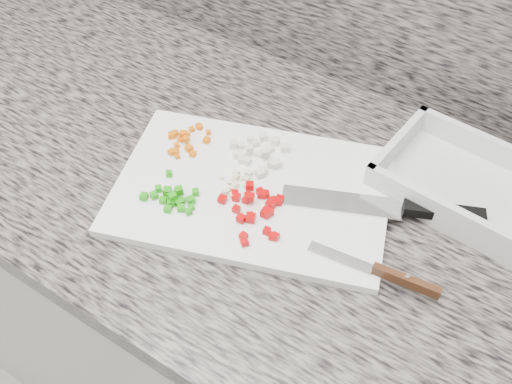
% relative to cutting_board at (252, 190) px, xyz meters
% --- Properties ---
extents(cabinet, '(3.92, 0.62, 0.86)m').
position_rel_cutting_board_xyz_m(cabinet, '(-0.10, 0.03, -0.48)').
color(cabinet, silver).
rests_on(cabinet, ground).
extents(countertop, '(3.96, 0.64, 0.04)m').
position_rel_cutting_board_xyz_m(countertop, '(-0.10, 0.03, -0.03)').
color(countertop, '#68635B').
rests_on(countertop, cabinet).
extents(cutting_board, '(0.47, 0.39, 0.01)m').
position_rel_cutting_board_xyz_m(cutting_board, '(0.00, 0.00, 0.00)').
color(cutting_board, white).
rests_on(cutting_board, countertop).
extents(carrot_pile, '(0.07, 0.09, 0.02)m').
position_rel_cutting_board_xyz_m(carrot_pile, '(-0.14, 0.02, 0.01)').
color(carrot_pile, '#E06504').
rests_on(carrot_pile, cutting_board).
extents(onion_pile, '(0.10, 0.09, 0.02)m').
position_rel_cutting_board_xyz_m(onion_pile, '(-0.02, 0.06, 0.01)').
color(onion_pile, silver).
rests_on(onion_pile, cutting_board).
extents(green_pepper_pile, '(0.09, 0.07, 0.02)m').
position_rel_cutting_board_xyz_m(green_pepper_pile, '(-0.08, -0.08, 0.01)').
color(green_pepper_pile, '#1E960D').
rests_on(green_pepper_pile, cutting_board).
extents(red_pepper_pile, '(0.11, 0.11, 0.02)m').
position_rel_cutting_board_xyz_m(red_pepper_pile, '(0.03, -0.03, 0.01)').
color(red_pepper_pile, '#BE0204').
rests_on(red_pepper_pile, cutting_board).
extents(garlic_pile, '(0.05, 0.05, 0.01)m').
position_rel_cutting_board_xyz_m(garlic_pile, '(-0.02, -0.01, 0.01)').
color(garlic_pile, beige).
rests_on(garlic_pile, cutting_board).
extents(chef_knife, '(0.28, 0.14, 0.02)m').
position_rel_cutting_board_xyz_m(chef_knife, '(0.21, 0.08, 0.01)').
color(chef_knife, silver).
rests_on(chef_knife, cutting_board).
extents(paring_knife, '(0.18, 0.03, 0.02)m').
position_rel_cutting_board_xyz_m(paring_knife, '(0.24, -0.04, 0.01)').
color(paring_knife, silver).
rests_on(paring_knife, cutting_board).
extents(tray, '(0.26, 0.20, 0.05)m').
position_rel_cutting_board_xyz_m(tray, '(0.27, 0.17, 0.01)').
color(tray, silver).
rests_on(tray, countertop).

